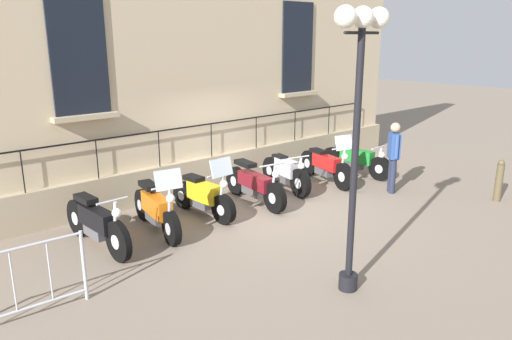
{
  "coord_description": "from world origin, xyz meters",
  "views": [
    {
      "loc": [
        7.51,
        -6.81,
        3.65
      ],
      "look_at": [
        -0.26,
        0.0,
        0.8
      ],
      "focal_mm": 34.23,
      "sensor_mm": 36.0,
      "label": 1
    }
  ],
  "objects_px": {
    "motorcycle_yellow": "(204,196)",
    "bollard": "(499,180)",
    "pedestrian_standing": "(394,153)",
    "lamppost": "(358,105)",
    "motorcycle_black": "(97,224)",
    "motorcycle_silver": "(286,173)",
    "motorcycle_orange": "(156,210)",
    "motorcycle_red": "(326,165)",
    "motorcycle_green": "(356,160)",
    "motorcycle_maroon": "(255,185)"
  },
  "relations": [
    {
      "from": "motorcycle_black",
      "to": "lamppost",
      "type": "height_order",
      "value": "lamppost"
    },
    {
      "from": "motorcycle_black",
      "to": "motorcycle_silver",
      "type": "relative_size",
      "value": 1.13
    },
    {
      "from": "motorcycle_yellow",
      "to": "motorcycle_green",
      "type": "height_order",
      "value": "motorcycle_yellow"
    },
    {
      "from": "motorcycle_green",
      "to": "lamppost",
      "type": "relative_size",
      "value": 0.54
    },
    {
      "from": "motorcycle_yellow",
      "to": "motorcycle_silver",
      "type": "distance_m",
      "value": 2.53
    },
    {
      "from": "motorcycle_orange",
      "to": "pedestrian_standing",
      "type": "bearing_deg",
      "value": 74.21
    },
    {
      "from": "motorcycle_yellow",
      "to": "motorcycle_green",
      "type": "xyz_separation_m",
      "value": [
        0.13,
        4.91,
        -0.01
      ]
    },
    {
      "from": "motorcycle_red",
      "to": "motorcycle_green",
      "type": "distance_m",
      "value": 1.16
    },
    {
      "from": "motorcycle_silver",
      "to": "motorcycle_orange",
      "type": "bearing_deg",
      "value": -86.3
    },
    {
      "from": "motorcycle_orange",
      "to": "motorcycle_green",
      "type": "relative_size",
      "value": 0.98
    },
    {
      "from": "lamppost",
      "to": "motorcycle_maroon",
      "type": "bearing_deg",
      "value": 158.57
    },
    {
      "from": "motorcycle_black",
      "to": "motorcycle_maroon",
      "type": "height_order",
      "value": "motorcycle_black"
    },
    {
      "from": "motorcycle_yellow",
      "to": "lamppost",
      "type": "bearing_deg",
      "value": -2.49
    },
    {
      "from": "motorcycle_orange",
      "to": "pedestrian_standing",
      "type": "xyz_separation_m",
      "value": [
        1.55,
        5.5,
        0.52
      ]
    },
    {
      "from": "motorcycle_black",
      "to": "pedestrian_standing",
      "type": "distance_m",
      "value": 6.87
    },
    {
      "from": "motorcycle_black",
      "to": "motorcycle_green",
      "type": "distance_m",
      "value": 7.25
    },
    {
      "from": "motorcycle_orange",
      "to": "motorcycle_yellow",
      "type": "height_order",
      "value": "motorcycle_orange"
    },
    {
      "from": "motorcycle_red",
      "to": "motorcycle_yellow",
      "type": "bearing_deg",
      "value": -91.34
    },
    {
      "from": "pedestrian_standing",
      "to": "motorcycle_yellow",
      "type": "bearing_deg",
      "value": -111.0
    },
    {
      "from": "motorcycle_red",
      "to": "motorcycle_green",
      "type": "xyz_separation_m",
      "value": [
        0.04,
        1.16,
        -0.04
      ]
    },
    {
      "from": "motorcycle_silver",
      "to": "motorcycle_green",
      "type": "distance_m",
      "value": 2.4
    },
    {
      "from": "motorcycle_orange",
      "to": "motorcycle_green",
      "type": "bearing_deg",
      "value": 89.78
    },
    {
      "from": "motorcycle_maroon",
      "to": "motorcycle_green",
      "type": "relative_size",
      "value": 1.01
    },
    {
      "from": "lamppost",
      "to": "bollard",
      "type": "relative_size",
      "value": 4.16
    },
    {
      "from": "bollard",
      "to": "pedestrian_standing",
      "type": "bearing_deg",
      "value": -147.27
    },
    {
      "from": "motorcycle_black",
      "to": "motorcycle_yellow",
      "type": "height_order",
      "value": "motorcycle_yellow"
    },
    {
      "from": "motorcycle_orange",
      "to": "motorcycle_yellow",
      "type": "bearing_deg",
      "value": 95.17
    },
    {
      "from": "motorcycle_black",
      "to": "motorcycle_red",
      "type": "relative_size",
      "value": 1.04
    },
    {
      "from": "pedestrian_standing",
      "to": "lamppost",
      "type": "bearing_deg",
      "value": -63.23
    },
    {
      "from": "motorcycle_black",
      "to": "motorcycle_red",
      "type": "xyz_separation_m",
      "value": [
        0.02,
        6.09,
        0.0
      ]
    },
    {
      "from": "motorcycle_yellow",
      "to": "pedestrian_standing",
      "type": "bearing_deg",
      "value": 69.0
    },
    {
      "from": "motorcycle_silver",
      "to": "motorcycle_red",
      "type": "bearing_deg",
      "value": 79.76
    },
    {
      "from": "motorcycle_silver",
      "to": "bollard",
      "type": "height_order",
      "value": "bollard"
    },
    {
      "from": "motorcycle_red",
      "to": "lamppost",
      "type": "height_order",
      "value": "lamppost"
    },
    {
      "from": "motorcycle_black",
      "to": "pedestrian_standing",
      "type": "relative_size",
      "value": 1.31
    },
    {
      "from": "motorcycle_yellow",
      "to": "bollard",
      "type": "height_order",
      "value": "motorcycle_yellow"
    },
    {
      "from": "pedestrian_standing",
      "to": "motorcycle_red",
      "type": "bearing_deg",
      "value": -159.93
    },
    {
      "from": "motorcycle_maroon",
      "to": "motorcycle_orange",
      "type": "bearing_deg",
      "value": -89.29
    },
    {
      "from": "motorcycle_green",
      "to": "bollard",
      "type": "xyz_separation_m",
      "value": [
        3.5,
        0.68,
        0.07
      ]
    },
    {
      "from": "motorcycle_yellow",
      "to": "pedestrian_standing",
      "type": "height_order",
      "value": "pedestrian_standing"
    },
    {
      "from": "motorcycle_orange",
      "to": "motorcycle_silver",
      "type": "height_order",
      "value": "motorcycle_orange"
    },
    {
      "from": "motorcycle_black",
      "to": "motorcycle_silver",
      "type": "height_order",
      "value": "motorcycle_black"
    },
    {
      "from": "bollard",
      "to": "pedestrian_standing",
      "type": "height_order",
      "value": "pedestrian_standing"
    },
    {
      "from": "motorcycle_maroon",
      "to": "pedestrian_standing",
      "type": "height_order",
      "value": "pedestrian_standing"
    },
    {
      "from": "motorcycle_black",
      "to": "motorcycle_silver",
      "type": "bearing_deg",
      "value": 92.31
    },
    {
      "from": "motorcycle_black",
      "to": "lamppost",
      "type": "distance_m",
      "value": 4.99
    },
    {
      "from": "bollard",
      "to": "motorcycle_maroon",
      "type": "bearing_deg",
      "value": -129.92
    },
    {
      "from": "bollard",
      "to": "motorcycle_yellow",
      "type": "bearing_deg",
      "value": -123.0
    },
    {
      "from": "motorcycle_maroon",
      "to": "pedestrian_standing",
      "type": "xyz_separation_m",
      "value": [
        1.59,
        2.98,
        0.54
      ]
    },
    {
      "from": "motorcycle_orange",
      "to": "motorcycle_red",
      "type": "distance_m",
      "value": 4.92
    }
  ]
}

